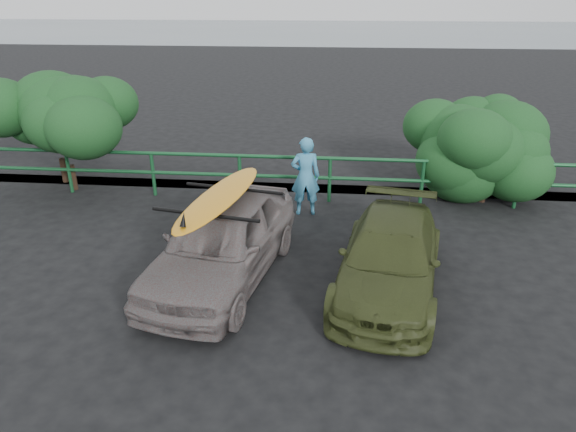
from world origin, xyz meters
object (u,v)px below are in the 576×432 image
man (305,176)px  surfboard (220,197)px  guardrail (284,178)px  olive_vehicle (390,258)px  sedan (223,241)px

man → surfboard: man is taller
guardrail → man: size_ratio=8.48×
surfboard → olive_vehicle: bearing=9.4°
man → surfboard: 3.06m
guardrail → olive_vehicle: olive_vehicle is taller
guardrail → surfboard: 3.68m
guardrail → man: 0.94m
surfboard → man: bearing=78.3°
sedan → olive_vehicle: sedan is taller
surfboard → guardrail: bearing=90.5°
olive_vehicle → man: (-1.50, 2.83, 0.29)m
sedan → man: (1.14, 2.77, 0.16)m
sedan → olive_vehicle: (2.64, -0.06, -0.13)m
guardrail → surfboard: surfboard is taller
sedan → man: bearing=78.3°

